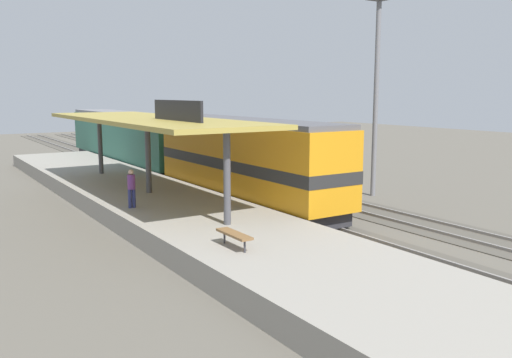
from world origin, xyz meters
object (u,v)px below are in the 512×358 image
Objects in this scene: passenger_carriage_single at (127,139)px; light_mast at (378,48)px; person_waiting at (131,186)px; platform_bench at (234,235)px; locomotive at (245,161)px.

light_mast is at bearing -68.21° from passenger_carriage_single.
light_mast is 15.84m from person_waiting.
light_mast is (7.80, -19.51, 6.08)m from passenger_carriage_single.
light_mast reaches higher than person_waiting.
locomotive is at bearing 56.47° from platform_bench.
platform_bench is 0.08× the size of passenger_carriage_single.
person_waiting is (-14.42, 0.29, -6.54)m from light_mast.
locomotive is at bearing -90.00° from passenger_carriage_single.
platform_bench is 0.99× the size of person_waiting.
light_mast is at bearing -1.14° from person_waiting.
passenger_carriage_single is (6.00, 27.05, 0.97)m from platform_bench.
light_mast is 6.84× the size of person_waiting.
platform_bench is at bearing -102.50° from passenger_carriage_single.
locomotive is at bearing 10.47° from person_waiting.
platform_bench is 10.91m from locomotive.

